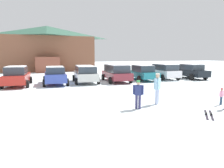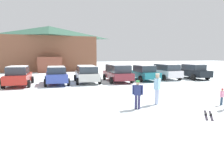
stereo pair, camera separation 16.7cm
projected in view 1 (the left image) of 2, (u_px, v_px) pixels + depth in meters
name	position (u px, v px, depth m)	size (l,w,h in m)	color
ground	(218.00, 141.00, 6.08)	(160.00, 160.00, 0.00)	white
ski_lodge	(48.00, 48.00, 35.43)	(16.07, 11.48, 7.77)	brown
parked_red_sedan	(17.00, 76.00, 17.06)	(2.27, 4.59, 1.71)	#AE251D
parked_blue_hatchback	(55.00, 75.00, 18.11)	(2.22, 4.51, 1.62)	#3447A1
parked_silver_wagon	(85.00, 73.00, 19.17)	(2.48, 4.72, 1.63)	beige
parked_maroon_van	(116.00, 72.00, 19.97)	(2.46, 4.91, 1.72)	maroon
parked_teal_hatchback	(142.00, 72.00, 21.18)	(2.26, 4.73, 1.61)	#1D7784
parked_white_suv	(164.00, 71.00, 22.14)	(2.33, 4.27, 1.68)	white
parked_black_sedan	(190.00, 71.00, 22.63)	(2.17, 4.65, 1.66)	black
skier_adult_in_blue_parka	(157.00, 87.00, 10.54)	(0.50, 0.44, 1.67)	#A6B3D5
skier_child_in_pink_snowsuit	(221.00, 95.00, 10.48)	(0.32, 0.19, 0.89)	#2C4159
skier_teen_in_navy_coat	(138.00, 93.00, 9.62)	(0.46, 0.35, 1.41)	navy
pair_of_skis	(209.00, 115.00, 8.73)	(1.25, 1.39, 0.08)	black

